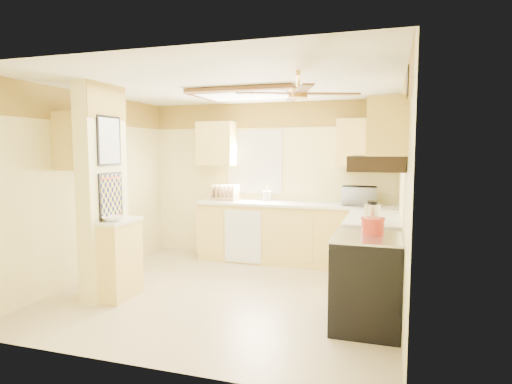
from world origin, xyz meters
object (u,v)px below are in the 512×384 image
(bowl, at_px, (113,219))
(microwave, at_px, (360,196))
(stove, at_px, (366,281))
(kettle, at_px, (372,214))
(dutch_oven, at_px, (373,225))

(bowl, bearing_deg, microwave, 41.74)
(microwave, bearing_deg, bowl, 40.89)
(stove, distance_m, bowl, 2.84)
(microwave, bearing_deg, stove, 94.94)
(microwave, relative_size, kettle, 1.94)
(stove, bearing_deg, microwave, 95.79)
(microwave, relative_size, bowl, 2.08)
(stove, height_order, kettle, kettle)
(stove, bearing_deg, dutch_oven, 73.98)
(microwave, distance_m, dutch_oven, 2.05)
(stove, relative_size, microwave, 1.85)
(dutch_oven, bearing_deg, stove, -106.02)
(kettle, bearing_deg, microwave, 98.33)
(bowl, xyz_separation_m, kettle, (2.82, 0.65, 0.09))
(dutch_oven, bearing_deg, kettle, 92.99)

